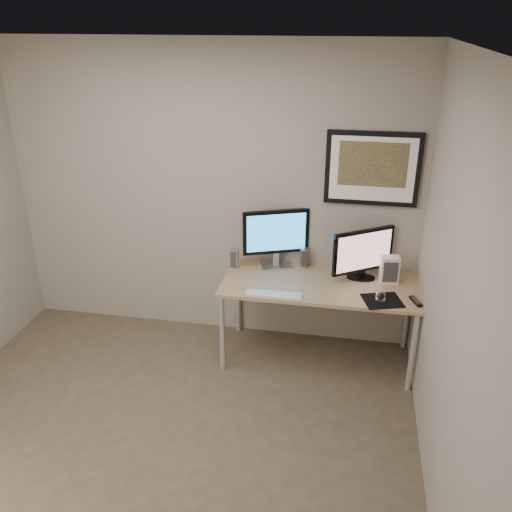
# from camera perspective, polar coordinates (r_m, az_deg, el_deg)

# --- Properties ---
(floor) EXTENTS (3.60, 3.60, 0.00)m
(floor) POSITION_cam_1_polar(r_m,az_deg,el_deg) (4.01, -10.77, -19.81)
(floor) COLOR #483C2D
(floor) RESTS_ON ground
(room) EXTENTS (3.60, 3.60, 3.60)m
(room) POSITION_cam_1_polar(r_m,az_deg,el_deg) (3.50, -10.28, 5.24)
(room) COLOR white
(room) RESTS_ON ground
(desk) EXTENTS (1.60, 0.70, 0.73)m
(desk) POSITION_cam_1_polar(r_m,az_deg,el_deg) (4.51, 6.70, -3.59)
(desk) COLOR olive
(desk) RESTS_ON floor
(framed_art) EXTENTS (0.75, 0.04, 0.60)m
(framed_art) POSITION_cam_1_polar(r_m,az_deg,el_deg) (4.47, 12.16, 8.97)
(framed_art) COLOR black
(framed_art) RESTS_ON room
(monitor_large) EXTENTS (0.54, 0.27, 0.52)m
(monitor_large) POSITION_cam_1_polar(r_m,az_deg,el_deg) (4.62, 2.10, 2.12)
(monitor_large) COLOR #BBBBC0
(monitor_large) RESTS_ON desk
(monitor_tv) EXTENTS (0.48, 0.34, 0.44)m
(monitor_tv) POSITION_cam_1_polar(r_m,az_deg,el_deg) (4.51, 11.19, 0.30)
(monitor_tv) COLOR black
(monitor_tv) RESTS_ON desk
(speaker_left) EXTENTS (0.09, 0.09, 0.17)m
(speaker_left) POSITION_cam_1_polar(r_m,az_deg,el_deg) (4.69, -2.22, -0.24)
(speaker_left) COLOR #BBBBC0
(speaker_left) RESTS_ON desk
(speaker_right) EXTENTS (0.09, 0.09, 0.18)m
(speaker_right) POSITION_cam_1_polar(r_m,az_deg,el_deg) (4.72, 5.02, -0.14)
(speaker_right) COLOR #BBBBC0
(speaker_right) RESTS_ON desk
(keyboard) EXTENTS (0.45, 0.12, 0.02)m
(keyboard) POSITION_cam_1_polar(r_m,az_deg,el_deg) (4.26, 1.88, -4.08)
(keyboard) COLOR silver
(keyboard) RESTS_ON desk
(mousepad) EXTENTS (0.35, 0.33, 0.00)m
(mousepad) POSITION_cam_1_polar(r_m,az_deg,el_deg) (4.30, 13.16, -4.59)
(mousepad) COLOR black
(mousepad) RESTS_ON desk
(mouse) EXTENTS (0.07, 0.12, 0.04)m
(mouse) POSITION_cam_1_polar(r_m,az_deg,el_deg) (4.31, 12.99, -4.17)
(mouse) COLOR black
(mouse) RESTS_ON mousepad
(remote) EXTENTS (0.10, 0.16, 0.02)m
(remote) POSITION_cam_1_polar(r_m,az_deg,el_deg) (4.34, 16.48, -4.58)
(remote) COLOR black
(remote) RESTS_ON desk
(fan_unit) EXTENTS (0.16, 0.12, 0.22)m
(fan_unit) POSITION_cam_1_polar(r_m,az_deg,el_deg) (4.56, 13.88, -1.38)
(fan_unit) COLOR silver
(fan_unit) RESTS_ON desk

